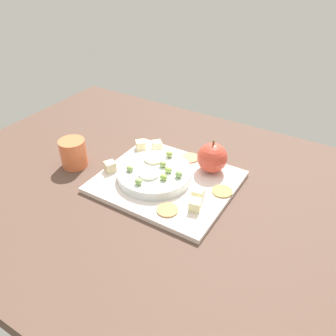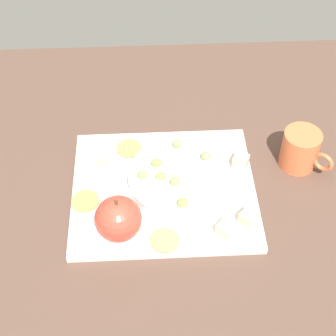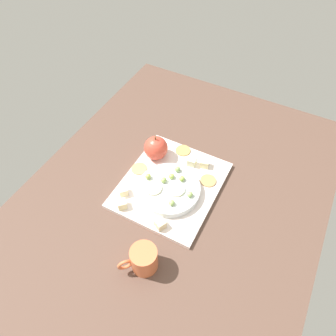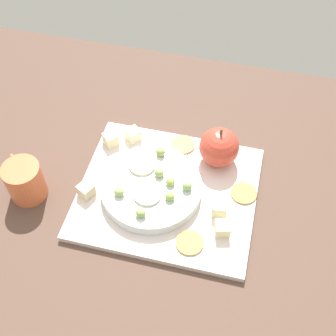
{
  "view_description": "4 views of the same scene",
  "coord_description": "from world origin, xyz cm",
  "px_view_note": "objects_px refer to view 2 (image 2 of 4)",
  "views": [
    {
      "loc": [
        -39.22,
        56.39,
        56.33
      ],
      "look_at": [
        -3.34,
        -2.4,
        8.68
      ],
      "focal_mm": 36.8,
      "sensor_mm": 36.0,
      "label": 1
    },
    {
      "loc": [
        -5.14,
        -61.23,
        76.13
      ],
      "look_at": [
        -2.17,
        -2.19,
        9.98
      ],
      "focal_mm": 54.84,
      "sensor_mm": 36.0,
      "label": 2
    },
    {
      "loc": [
        48.29,
        23.76,
        83.06
      ],
      "look_at": [
        -4.82,
        -4.33,
        9.44
      ],
      "focal_mm": 33.74,
      "sensor_mm": 36.0,
      "label": 3
    },
    {
      "loc": [
        -14.01,
        43.13,
        73.86
      ],
      "look_at": [
        -2.48,
        -4.43,
        9.31
      ],
      "focal_mm": 47.49,
      "sensor_mm": 36.0,
      "label": 4
    }
  ],
  "objects_px": {
    "apple_whole": "(118,219)",
    "cheese_cube_0": "(108,176)",
    "platter": "(164,189)",
    "serving_dish": "(178,178)",
    "grape_1": "(157,163)",
    "grape_4": "(206,156)",
    "grape_3": "(181,203)",
    "apple_slice_0": "(197,189)",
    "cheese_cube_2": "(241,162)",
    "grape_0": "(161,176)",
    "cheese_cube_4": "(249,219)",
    "grape_2": "(143,175)",
    "cup": "(301,150)",
    "cracker_2": "(165,240)",
    "cheese_cube_1": "(226,230)",
    "grape_6": "(175,181)",
    "cheese_cube_3": "(102,159)",
    "apple_slice_1": "(180,163)",
    "cracker_1": "(129,149)",
    "grape_5": "(177,144)",
    "cracker_0": "(85,201)"
  },
  "relations": [
    {
      "from": "apple_whole",
      "to": "cheese_cube_0",
      "type": "height_order",
      "value": "apple_whole"
    },
    {
      "from": "platter",
      "to": "serving_dish",
      "type": "relative_size",
      "value": 1.76
    },
    {
      "from": "grape_1",
      "to": "grape_4",
      "type": "bearing_deg",
      "value": 7.98
    },
    {
      "from": "grape_3",
      "to": "apple_slice_0",
      "type": "relative_size",
      "value": 0.37
    },
    {
      "from": "cheese_cube_2",
      "to": "grape_1",
      "type": "bearing_deg",
      "value": -175.82
    },
    {
      "from": "grape_0",
      "to": "grape_3",
      "type": "bearing_deg",
      "value": -63.69
    },
    {
      "from": "cheese_cube_0",
      "to": "cheese_cube_4",
      "type": "bearing_deg",
      "value": -23.91
    },
    {
      "from": "cheese_cube_2",
      "to": "grape_0",
      "type": "relative_size",
      "value": 1.38
    },
    {
      "from": "grape_2",
      "to": "cup",
      "type": "height_order",
      "value": "cup"
    },
    {
      "from": "platter",
      "to": "cracker_2",
      "type": "relative_size",
      "value": 6.69
    },
    {
      "from": "cheese_cube_1",
      "to": "grape_6",
      "type": "height_order",
      "value": "grape_6"
    },
    {
      "from": "cheese_cube_3",
      "to": "cracker_2",
      "type": "relative_size",
      "value": 0.52
    },
    {
      "from": "cheese_cube_4",
      "to": "cracker_2",
      "type": "bearing_deg",
      "value": -168.5
    },
    {
      "from": "cracker_2",
      "to": "apple_slice_1",
      "type": "distance_m",
      "value": 0.15
    },
    {
      "from": "grape_0",
      "to": "apple_slice_1",
      "type": "height_order",
      "value": "grape_0"
    },
    {
      "from": "cheese_cube_0",
      "to": "cheese_cube_1",
      "type": "relative_size",
      "value": 1.0
    },
    {
      "from": "grape_2",
      "to": "grape_6",
      "type": "distance_m",
      "value": 0.06
    },
    {
      "from": "apple_slice_1",
      "to": "apple_whole",
      "type": "bearing_deg",
      "value": -130.48
    },
    {
      "from": "grape_3",
      "to": "grape_4",
      "type": "height_order",
      "value": "grape_3"
    },
    {
      "from": "cheese_cube_2",
      "to": "apple_slice_1",
      "type": "height_order",
      "value": "apple_slice_1"
    },
    {
      "from": "platter",
      "to": "cracker_1",
      "type": "xyz_separation_m",
      "value": [
        -0.06,
        0.1,
        0.01
      ]
    },
    {
      "from": "cracker_1",
      "to": "cheese_cube_2",
      "type": "bearing_deg",
      "value": -14.88
    },
    {
      "from": "cracker_2",
      "to": "grape_0",
      "type": "height_order",
      "value": "grape_0"
    },
    {
      "from": "grape_4",
      "to": "cheese_cube_3",
      "type": "bearing_deg",
      "value": 174.43
    },
    {
      "from": "serving_dish",
      "to": "apple_slice_0",
      "type": "xyz_separation_m",
      "value": [
        0.03,
        -0.04,
        0.01
      ]
    },
    {
      "from": "grape_4",
      "to": "apple_slice_0",
      "type": "height_order",
      "value": "grape_4"
    },
    {
      "from": "serving_dish",
      "to": "apple_whole",
      "type": "distance_m",
      "value": 0.15
    },
    {
      "from": "grape_4",
      "to": "grape_5",
      "type": "height_order",
      "value": "same"
    },
    {
      "from": "cheese_cube_3",
      "to": "cheese_cube_4",
      "type": "distance_m",
      "value": 0.29
    },
    {
      "from": "grape_5",
      "to": "grape_6",
      "type": "xyz_separation_m",
      "value": [
        -0.01,
        -0.09,
        0.0
      ]
    },
    {
      "from": "cracker_2",
      "to": "cup",
      "type": "relative_size",
      "value": 0.56
    },
    {
      "from": "grape_0",
      "to": "cup",
      "type": "bearing_deg",
      "value": 12.28
    },
    {
      "from": "apple_slice_1",
      "to": "cracker_2",
      "type": "bearing_deg",
      "value": -103.32
    },
    {
      "from": "platter",
      "to": "apple_slice_1",
      "type": "height_order",
      "value": "apple_slice_1"
    },
    {
      "from": "grape_5",
      "to": "cup",
      "type": "xyz_separation_m",
      "value": [
        0.23,
        -0.02,
        -0.01
      ]
    },
    {
      "from": "apple_whole",
      "to": "cracker_0",
      "type": "xyz_separation_m",
      "value": [
        -0.06,
        0.07,
        -0.04
      ]
    },
    {
      "from": "serving_dish",
      "to": "cracker_1",
      "type": "xyz_separation_m",
      "value": [
        -0.09,
        0.09,
        -0.01
      ]
    },
    {
      "from": "grape_0",
      "to": "grape_4",
      "type": "height_order",
      "value": "same"
    },
    {
      "from": "cheese_cube_3",
      "to": "cracker_0",
      "type": "bearing_deg",
      "value": -106.43
    },
    {
      "from": "apple_slice_1",
      "to": "cheese_cube_3",
      "type": "bearing_deg",
      "value": 168.28
    },
    {
      "from": "grape_5",
      "to": "apple_slice_1",
      "type": "xyz_separation_m",
      "value": [
        0.0,
        -0.04,
        -0.0
      ]
    },
    {
      "from": "cheese_cube_2",
      "to": "cheese_cube_3",
      "type": "height_order",
      "value": "same"
    },
    {
      "from": "cheese_cube_1",
      "to": "cheese_cube_3",
      "type": "xyz_separation_m",
      "value": [
        -0.21,
        0.17,
        0.0
      ]
    },
    {
      "from": "cheese_cube_4",
      "to": "apple_whole",
      "type": "bearing_deg",
      "value": -177.77
    },
    {
      "from": "grape_1",
      "to": "grape_5",
      "type": "xyz_separation_m",
      "value": [
        0.04,
        0.05,
        0.0
      ]
    },
    {
      "from": "cracker_2",
      "to": "cup",
      "type": "bearing_deg",
      "value": 33.45
    },
    {
      "from": "cracker_0",
      "to": "cup",
      "type": "height_order",
      "value": "cup"
    },
    {
      "from": "cheese_cube_4",
      "to": "cracker_0",
      "type": "distance_m",
      "value": 0.28
    },
    {
      "from": "grape_1",
      "to": "grape_5",
      "type": "height_order",
      "value": "same"
    },
    {
      "from": "grape_3",
      "to": "grape_6",
      "type": "distance_m",
      "value": 0.05
    }
  ]
}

